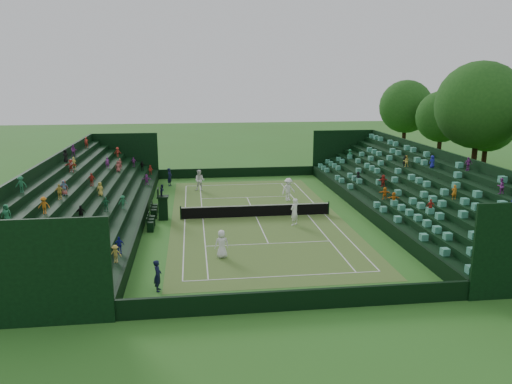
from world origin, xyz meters
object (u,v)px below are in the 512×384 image
(player_near_east, at_px, (294,212))
(player_far_west, at_px, (200,180))
(tennis_net, at_px, (256,210))
(player_near_west, at_px, (222,244))
(player_far_east, at_px, (288,189))
(umpire_chair, at_px, (163,205))

(player_near_east, relative_size, player_far_west, 1.00)
(tennis_net, height_order, player_near_west, player_near_west)
(player_near_west, height_order, player_far_east, player_far_east)
(umpire_chair, height_order, player_far_west, umpire_chair)
(player_near_west, xyz_separation_m, player_far_east, (6.67, 13.43, 0.14))
(tennis_net, xyz_separation_m, player_near_west, (-3.18, -8.54, 0.34))
(player_far_east, bearing_deg, player_near_west, -140.28)
(tennis_net, relative_size, player_far_west, 5.79)
(player_far_west, relative_size, player_far_east, 1.01)
(umpire_chair, xyz_separation_m, player_far_east, (10.60, 4.66, -0.17))
(tennis_net, distance_m, umpire_chair, 7.14)
(umpire_chair, xyz_separation_m, player_near_west, (3.93, -8.77, -0.31))
(player_far_east, bearing_deg, player_far_west, 123.94)
(umpire_chair, distance_m, player_near_west, 9.61)
(umpire_chair, bearing_deg, player_far_west, 72.65)
(player_near_east, height_order, player_far_west, player_near_east)
(umpire_chair, height_order, player_near_west, umpire_chair)
(player_far_east, bearing_deg, tennis_net, -149.42)
(player_far_west, bearing_deg, player_far_east, -16.98)
(tennis_net, xyz_separation_m, player_far_west, (-4.15, 9.70, 0.48))
(player_near_east, height_order, player_far_east, player_near_east)
(umpire_chair, xyz_separation_m, player_near_east, (9.62, -2.73, -0.16))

